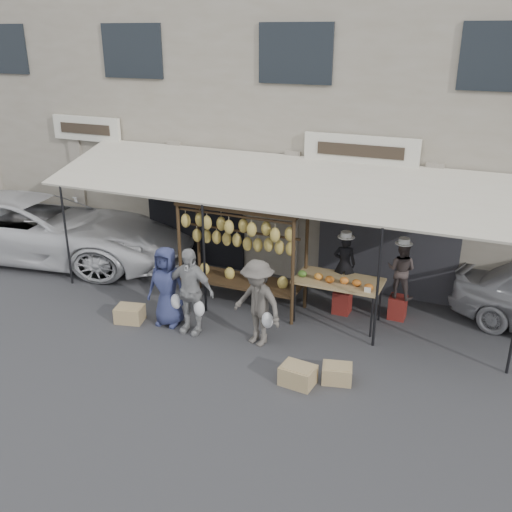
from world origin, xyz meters
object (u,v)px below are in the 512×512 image
(vendor_right, at_px, (401,270))
(customer_left, at_px, (167,286))
(customer_right, at_px, (257,303))
(vendor_left, at_px, (344,264))
(crate_near_a, at_px, (298,375))
(banana_rack, at_px, (241,236))
(crate_far, at_px, (130,314))
(produce_table, at_px, (338,282))
(crate_near_b, at_px, (337,374))
(van, at_px, (31,212))
(customer_mid, at_px, (190,291))

(vendor_right, xyz_separation_m, customer_left, (-4.11, -2.05, -0.25))
(customer_left, distance_m, customer_right, 1.92)
(vendor_left, relative_size, crate_near_a, 2.21)
(banana_rack, height_order, crate_far, banana_rack)
(vendor_left, bearing_deg, customer_left, 21.81)
(produce_table, relative_size, crate_near_a, 3.12)
(produce_table, bearing_deg, crate_near_b, -73.49)
(vendor_left, height_order, van, van)
(vendor_left, relative_size, customer_left, 0.75)
(banana_rack, relative_size, vendor_right, 2.23)
(banana_rack, bearing_deg, crate_near_b, -36.00)
(customer_mid, bearing_deg, crate_near_a, -19.17)
(customer_right, height_order, van, van)
(produce_table, distance_m, crate_near_a, 2.46)
(banana_rack, xyz_separation_m, vendor_right, (3.12, 0.76, -0.52))
(vendor_left, xyz_separation_m, van, (-8.12, -0.04, 0.09))
(banana_rack, relative_size, customer_left, 1.61)
(crate_far, bearing_deg, vendor_right, 25.12)
(customer_mid, xyz_separation_m, customer_right, (1.36, 0.09, -0.03))
(banana_rack, distance_m, crate_near_b, 3.55)
(customer_mid, relative_size, crate_near_b, 3.53)
(vendor_right, relative_size, crate_far, 2.19)
(customer_left, relative_size, customer_right, 0.97)
(produce_table, distance_m, crate_far, 4.19)
(vendor_left, bearing_deg, crate_near_b, 94.24)
(produce_table, distance_m, vendor_left, 0.49)
(customer_left, height_order, crate_near_a, customer_left)
(customer_left, height_order, crate_near_b, customer_left)
(crate_near_b, bearing_deg, banana_rack, 144.00)
(customer_right, xyz_separation_m, crate_far, (-2.68, -0.23, -0.67))
(customer_left, bearing_deg, banana_rack, 49.41)
(vendor_right, bearing_deg, banana_rack, 22.47)
(produce_table, bearing_deg, customer_right, -128.18)
(vendor_left, bearing_deg, van, -9.28)
(produce_table, distance_m, vendor_right, 1.28)
(vendor_left, bearing_deg, customer_right, 49.56)
(crate_near_b, bearing_deg, crate_far, 174.97)
(customer_right, bearing_deg, produce_table, 69.99)
(banana_rack, xyz_separation_m, customer_mid, (-0.43, -1.39, -0.71))
(vendor_left, xyz_separation_m, customer_left, (-3.02, -1.84, -0.28))
(customer_left, height_order, van, van)
(customer_right, relative_size, crate_near_a, 3.04)
(van, bearing_deg, produce_table, -102.07)
(produce_table, relative_size, customer_mid, 0.99)
(customer_mid, distance_m, crate_far, 1.51)
(customer_left, distance_m, crate_far, 1.03)
(crate_near_b, bearing_deg, vendor_left, 103.79)
(vendor_right, bearing_deg, crate_near_a, 79.39)
(crate_near_b, xyz_separation_m, crate_far, (-4.39, 0.39, 0.01))
(banana_rack, distance_m, crate_near_a, 3.36)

